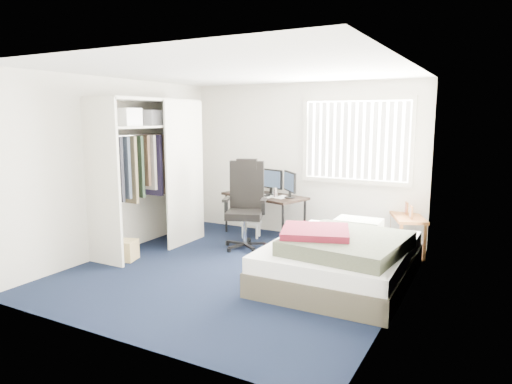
{
  "coord_description": "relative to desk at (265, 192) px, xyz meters",
  "views": [
    {
      "loc": [
        2.87,
        -4.83,
        1.96
      ],
      "look_at": [
        0.04,
        0.4,
        0.98
      ],
      "focal_mm": 32.0,
      "sensor_mm": 36.0,
      "label": 1
    }
  ],
  "objects": [
    {
      "name": "ground",
      "position": [
        0.51,
        -1.75,
        -0.73
      ],
      "size": [
        4.2,
        4.2,
        0.0
      ],
      "primitive_type": "plane",
      "color": "black",
      "rests_on": "ground"
    },
    {
      "name": "room_shell",
      "position": [
        0.51,
        -1.75,
        0.78
      ],
      "size": [
        4.2,
        4.2,
        4.2
      ],
      "color": "silver",
      "rests_on": "ground"
    },
    {
      "name": "window_assembly",
      "position": [
        1.41,
        0.29,
        0.87
      ],
      "size": [
        1.72,
        0.09,
        1.32
      ],
      "color": "white",
      "rests_on": "ground"
    },
    {
      "name": "closet",
      "position": [
        -1.16,
        -1.49,
        0.62
      ],
      "size": [
        0.64,
        1.84,
        2.22
      ],
      "color": "beige",
      "rests_on": "ground"
    },
    {
      "name": "desk",
      "position": [
        0.0,
        0.0,
        0.0
      ],
      "size": [
        1.53,
        1.01,
        1.15
      ],
      "color": "black",
      "rests_on": "ground"
    },
    {
      "name": "office_chair",
      "position": [
        0.03,
        -0.72,
        -0.22
      ],
      "size": [
        0.81,
        0.81,
        1.33
      ],
      "color": "black",
      "rests_on": "ground"
    },
    {
      "name": "footstool",
      "position": [
        -0.15,
        -0.21,
        -0.53
      ],
      "size": [
        0.37,
        0.33,
        0.26
      ],
      "color": "white",
      "rests_on": "ground"
    },
    {
      "name": "nightstand",
      "position": [
        2.26,
        0.09,
        -0.25
      ],
      "size": [
        0.67,
        0.89,
        0.73
      ],
      "color": "brown",
      "rests_on": "ground"
    },
    {
      "name": "bed",
      "position": [
        1.77,
        -1.47,
        -0.44
      ],
      "size": [
        1.62,
        2.14,
        0.7
      ],
      "color": "#443E31",
      "rests_on": "ground"
    },
    {
      "name": "pine_box",
      "position": [
        -1.14,
        -2.1,
        -0.59
      ],
      "size": [
        0.43,
        0.37,
        0.28
      ],
      "primitive_type": "cube",
      "rotation": [
        0.0,
        0.0,
        0.29
      ],
      "color": "tan",
      "rests_on": "ground"
    }
  ]
}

